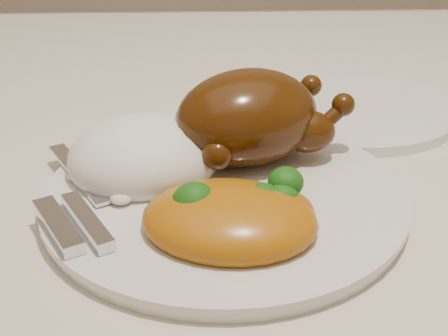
{
  "coord_description": "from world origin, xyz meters",
  "views": [
    {
      "loc": [
        -0.05,
        -0.57,
        1.03
      ],
      "look_at": [
        -0.04,
        -0.13,
        0.8
      ],
      "focal_mm": 50.0,
      "sensor_mm": 36.0,
      "label": 1
    }
  ],
  "objects_px": {
    "dinner_plate": "(224,197)",
    "roast_chicken": "(251,117)",
    "dining_table": "(252,221)",
    "side_plate": "(347,105)"
  },
  "relations": [
    {
      "from": "dinner_plate",
      "to": "roast_chicken",
      "type": "xyz_separation_m",
      "value": [
        0.03,
        0.06,
        0.05
      ]
    },
    {
      "from": "dining_table",
      "to": "side_plate",
      "type": "distance_m",
      "value": 0.16
    },
    {
      "from": "dining_table",
      "to": "dinner_plate",
      "type": "xyz_separation_m",
      "value": [
        -0.04,
        -0.13,
        0.11
      ]
    },
    {
      "from": "side_plate",
      "to": "dinner_plate",
      "type": "bearing_deg",
      "value": -126.11
    },
    {
      "from": "dining_table",
      "to": "roast_chicken",
      "type": "distance_m",
      "value": 0.17
    },
    {
      "from": "side_plate",
      "to": "roast_chicken",
      "type": "relative_size",
      "value": 1.37
    },
    {
      "from": "dining_table",
      "to": "side_plate",
      "type": "height_order",
      "value": "side_plate"
    },
    {
      "from": "dining_table",
      "to": "side_plate",
      "type": "xyz_separation_m",
      "value": [
        0.11,
        0.06,
        0.11
      ]
    },
    {
      "from": "roast_chicken",
      "to": "dining_table",
      "type": "bearing_deg",
      "value": 59.19
    },
    {
      "from": "dinner_plate",
      "to": "side_plate",
      "type": "distance_m",
      "value": 0.24
    }
  ]
}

